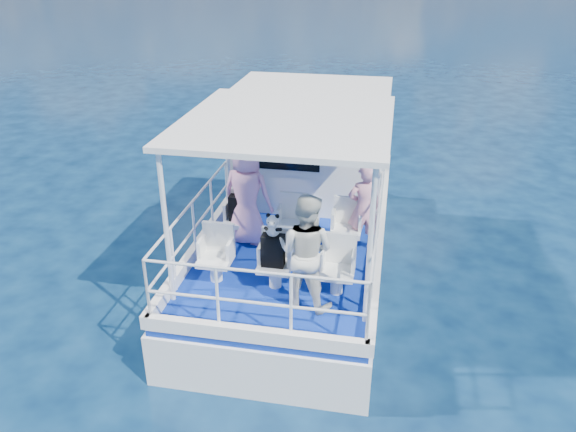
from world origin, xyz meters
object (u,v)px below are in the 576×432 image
(passenger_stbd_aft, at_px, (306,251))
(backpack_center, at_px, (273,251))
(passenger_port_fwd, at_px, (247,194))
(panda, at_px, (273,225))

(passenger_stbd_aft, bearing_deg, backpack_center, -15.47)
(passenger_port_fwd, relative_size, passenger_stbd_aft, 1.05)
(passenger_port_fwd, distance_m, backpack_center, 1.54)
(passenger_stbd_aft, xyz_separation_m, panda, (-0.51, 0.30, 0.20))
(backpack_center, distance_m, panda, 0.41)
(passenger_port_fwd, xyz_separation_m, passenger_stbd_aft, (1.24, -1.63, -0.04))
(backpack_center, xyz_separation_m, panda, (0.00, -0.00, 0.41))
(passenger_stbd_aft, relative_size, backpack_center, 3.44)
(passenger_stbd_aft, bearing_deg, passenger_port_fwd, -37.97)
(passenger_stbd_aft, height_order, panda, passenger_stbd_aft)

